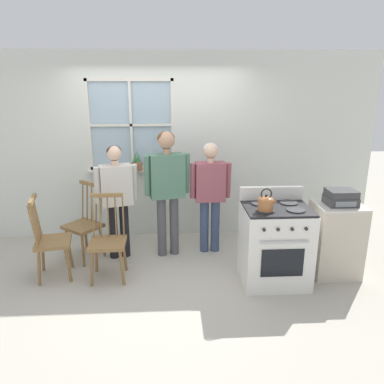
{
  "coord_description": "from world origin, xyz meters",
  "views": [
    {
      "loc": [
        0.18,
        -4.05,
        2.3
      ],
      "look_at": [
        0.42,
        0.26,
        1.0
      ],
      "focal_mm": 35.0,
      "sensor_mm": 36.0,
      "label": 1
    }
  ],
  "objects": [
    {
      "name": "stereo",
      "position": [
        2.14,
        -0.01,
        0.99
      ],
      "size": [
        0.34,
        0.29,
        0.18
      ],
      "color": "#38383A",
      "rests_on": "side_counter"
    },
    {
      "name": "chair_by_window",
      "position": [
        -1.26,
        0.12,
        0.46
      ],
      "size": [
        0.47,
        0.49,
        1.02
      ],
      "rotation": [
        0.0,
        0.0,
        1.76
      ],
      "color": "olive",
      "rests_on": "ground_plane"
    },
    {
      "name": "ground_plane",
      "position": [
        0.0,
        0.0,
        0.0
      ],
      "size": [
        16.0,
        16.0,
        0.0
      ],
      "primitive_type": "plane",
      "color": "#B2AD9E"
    },
    {
      "name": "side_counter",
      "position": [
        2.14,
        0.01,
        0.45
      ],
      "size": [
        0.55,
        0.5,
        0.9
      ],
      "color": "beige",
      "rests_on": "ground_plane"
    },
    {
      "name": "potted_plant",
      "position": [
        -0.32,
        1.31,
        1.12
      ],
      "size": [
        0.15,
        0.15,
        0.3
      ],
      "color": "#935B3D",
      "rests_on": "wall_back"
    },
    {
      "name": "person_elderly_left",
      "position": [
        -0.53,
        0.61,
        0.9
      ],
      "size": [
        0.56,
        0.31,
        1.51
      ],
      "rotation": [
        0.0,
        0.0,
        0.27
      ],
      "color": "black",
      "rests_on": "ground_plane"
    },
    {
      "name": "person_teen_center",
      "position": [
        0.12,
        0.65,
        1.04
      ],
      "size": [
        0.61,
        0.31,
        1.68
      ],
      "rotation": [
        0.0,
        0.0,
        0.23
      ],
      "color": "#4C4C51",
      "rests_on": "ground_plane"
    },
    {
      "name": "stove",
      "position": [
        1.36,
        -0.13,
        0.47
      ],
      "size": [
        0.75,
        0.68,
        1.08
      ],
      "color": "white",
      "rests_on": "ground_plane"
    },
    {
      "name": "person_adult_right",
      "position": [
        0.69,
        0.72,
        0.91
      ],
      "size": [
        0.55,
        0.22,
        1.52
      ],
      "rotation": [
        0.0,
        0.0,
        0.02
      ],
      "color": "#384766",
      "rests_on": "ground_plane"
    },
    {
      "name": "kettle",
      "position": [
        1.2,
        -0.26,
        1.02
      ],
      "size": [
        0.21,
        0.17,
        0.25
      ],
      "color": "#A86638",
      "rests_on": "stove"
    },
    {
      "name": "chair_near_wall",
      "position": [
        -0.59,
        0.06,
        0.46
      ],
      "size": [
        0.43,
        0.41,
        1.02
      ],
      "rotation": [
        0.0,
        0.0,
        0.02
      ],
      "color": "olive",
      "rests_on": "ground_plane"
    },
    {
      "name": "wall_back",
      "position": [
        0.03,
        1.4,
        1.33
      ],
      "size": [
        6.4,
        0.16,
        2.7
      ],
      "color": "silver",
      "rests_on": "ground_plane"
    },
    {
      "name": "chair_center_cluster",
      "position": [
        -0.98,
        0.62,
        0.46
      ],
      "size": [
        0.58,
        0.57,
        1.02
      ],
      "rotation": [
        0.0,
        0.0,
        -0.67
      ],
      "color": "olive",
      "rests_on": "ground_plane"
    }
  ]
}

